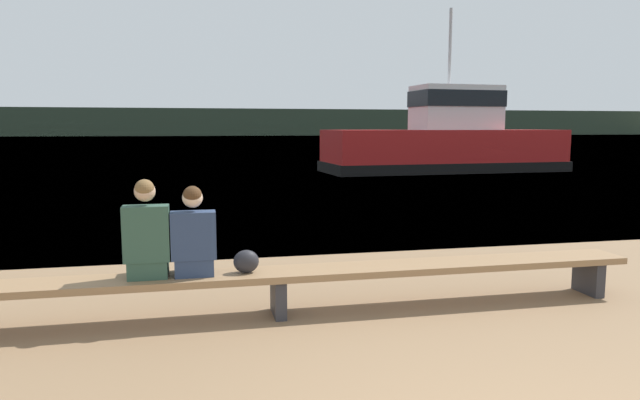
# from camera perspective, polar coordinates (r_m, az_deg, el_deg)

# --- Properties ---
(water_surface) EXTENTS (240.00, 240.00, 0.00)m
(water_surface) POSITION_cam_1_polar(r_m,az_deg,el_deg) (128.55, -11.51, 6.26)
(water_surface) COLOR #426B8E
(water_surface) RESTS_ON ground
(far_shoreline) EXTENTS (600.00, 12.00, 6.34)m
(far_shoreline) POSITION_cam_1_polar(r_m,az_deg,el_deg) (141.38, -11.61, 7.63)
(far_shoreline) COLOR #2D3D2D
(far_shoreline) RESTS_ON ground
(bench_main) EXTENTS (8.09, 0.53, 0.48)m
(bench_main) POSITION_cam_1_polar(r_m,az_deg,el_deg) (6.09, -4.21, -7.80)
(bench_main) COLOR #8E6B47
(bench_main) RESTS_ON ground
(person_left) EXTENTS (0.45, 0.40, 1.00)m
(person_left) POSITION_cam_1_polar(r_m,az_deg,el_deg) (5.95, -16.94, -3.48)
(person_left) COLOR #2D4C3D
(person_left) RESTS_ON bench_main
(person_right) EXTENTS (0.45, 0.40, 0.92)m
(person_right) POSITION_cam_1_polar(r_m,az_deg,el_deg) (5.94, -12.52, -3.73)
(person_right) COLOR navy
(person_right) RESTS_ON bench_main
(shopping_bag) EXTENTS (0.26, 0.19, 0.24)m
(shopping_bag) POSITION_cam_1_polar(r_m,az_deg,el_deg) (6.00, -7.40, -6.12)
(shopping_bag) COLOR #232328
(shopping_bag) RESTS_ON bench_main
(tugboat_red) EXTENTS (11.13, 4.15, 7.19)m
(tugboat_red) POSITION_cam_1_polar(r_m,az_deg,el_deg) (26.55, 12.51, 5.46)
(tugboat_red) COLOR #A81919
(tugboat_red) RESTS_ON water_surface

